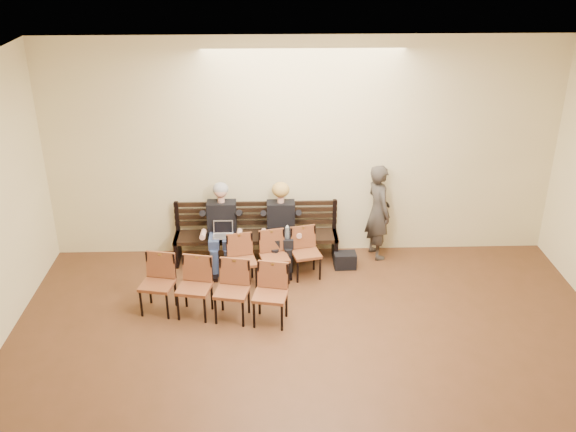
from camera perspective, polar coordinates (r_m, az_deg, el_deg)
name	(u,v)px	position (r m, az deg, el deg)	size (l,w,h in m)	color
room_walls	(327,219)	(5.83, 3.47, -0.30)	(8.02, 10.01, 3.51)	#F5E7AF
bench	(256,247)	(10.30, -2.82, -2.81)	(2.60, 0.90, 0.45)	black
seated_man	(222,226)	(10.02, -5.91, -0.92)	(0.56, 0.77, 1.33)	black
seated_woman	(281,228)	(10.01, -0.62, -1.05)	(0.54, 0.75, 1.26)	black
laptop	(223,239)	(9.88, -5.80, -2.01)	(0.30, 0.24, 0.22)	silver
water_bottle	(287,240)	(9.80, -0.06, -2.13)	(0.06, 0.06, 0.21)	silver
bag	(345,260)	(10.16, 5.09, -3.94)	(0.34, 0.23, 0.25)	black
passerby	(379,205)	(10.24, 8.07, 0.99)	(0.66, 0.43, 1.80)	#36312C
chair_row_front	(275,258)	(9.65, -1.20, -3.73)	(1.39, 0.42, 0.78)	brown
chair_row_back	(213,290)	(8.84, -6.69, -6.58)	(2.03, 0.46, 0.83)	brown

